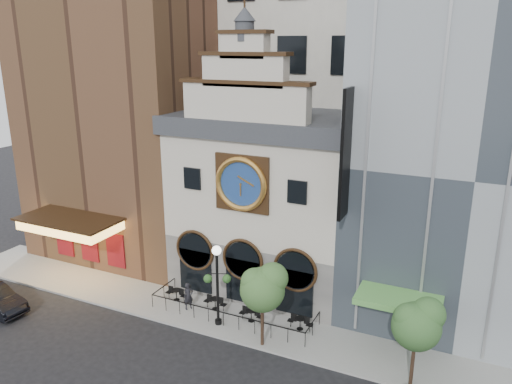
{
  "coord_description": "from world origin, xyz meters",
  "views": [
    {
      "loc": [
        13.25,
        -22.4,
        16.85
      ],
      "look_at": [
        -0.04,
        6.0,
        7.43
      ],
      "focal_mm": 35.0,
      "sensor_mm": 36.0,
      "label": 1
    }
  ],
  "objects_px": {
    "bistro_0": "(176,294)",
    "bistro_3": "(300,322)",
    "tree_right": "(418,323)",
    "tree_left": "(263,286)",
    "pedestrian": "(188,296)",
    "bistro_1": "(215,303)",
    "lamppost": "(217,277)",
    "bistro_2": "(251,315)"
  },
  "relations": [
    {
      "from": "bistro_2",
      "to": "tree_left",
      "type": "bearing_deg",
      "value": -49.04
    },
    {
      "from": "bistro_0",
      "to": "tree_left",
      "type": "relative_size",
      "value": 0.31
    },
    {
      "from": "bistro_0",
      "to": "pedestrian",
      "type": "relative_size",
      "value": 0.87
    },
    {
      "from": "tree_left",
      "to": "tree_right",
      "type": "height_order",
      "value": "tree_left"
    },
    {
      "from": "bistro_1",
      "to": "lamppost",
      "type": "distance_m",
      "value": 3.3
    },
    {
      "from": "bistro_0",
      "to": "bistro_1",
      "type": "bearing_deg",
      "value": 1.58
    },
    {
      "from": "bistro_3",
      "to": "tree_right",
      "type": "xyz_separation_m",
      "value": [
        6.91,
        -2.39,
        3.09
      ]
    },
    {
      "from": "bistro_0",
      "to": "bistro_1",
      "type": "relative_size",
      "value": 1.0
    },
    {
      "from": "bistro_3",
      "to": "lamppost",
      "type": "relative_size",
      "value": 0.3
    },
    {
      "from": "pedestrian",
      "to": "tree_right",
      "type": "relative_size",
      "value": 0.37
    },
    {
      "from": "bistro_3",
      "to": "tree_right",
      "type": "bearing_deg",
      "value": -19.07
    },
    {
      "from": "bistro_1",
      "to": "tree_left",
      "type": "distance_m",
      "value": 5.99
    },
    {
      "from": "bistro_1",
      "to": "pedestrian",
      "type": "distance_m",
      "value": 1.78
    },
    {
      "from": "bistro_2",
      "to": "bistro_3",
      "type": "relative_size",
      "value": 1.0
    },
    {
      "from": "tree_right",
      "to": "bistro_0",
      "type": "bearing_deg",
      "value": 171.95
    },
    {
      "from": "tree_left",
      "to": "tree_right",
      "type": "bearing_deg",
      "value": -0.01
    },
    {
      "from": "tree_left",
      "to": "lamppost",
      "type": "bearing_deg",
      "value": 166.5
    },
    {
      "from": "bistro_1",
      "to": "pedestrian",
      "type": "bearing_deg",
      "value": -156.03
    },
    {
      "from": "bistro_0",
      "to": "tree_right",
      "type": "bearing_deg",
      "value": -8.05
    },
    {
      "from": "bistro_3",
      "to": "pedestrian",
      "type": "height_order",
      "value": "pedestrian"
    },
    {
      "from": "bistro_2",
      "to": "tree_right",
      "type": "bearing_deg",
      "value": -11.08
    },
    {
      "from": "bistro_1",
      "to": "bistro_2",
      "type": "bearing_deg",
      "value": -7.14
    },
    {
      "from": "bistro_2",
      "to": "lamppost",
      "type": "bearing_deg",
      "value": -146.53
    },
    {
      "from": "bistro_0",
      "to": "bistro_2",
      "type": "bearing_deg",
      "value": -2.65
    },
    {
      "from": "bistro_0",
      "to": "pedestrian",
      "type": "height_order",
      "value": "pedestrian"
    },
    {
      "from": "bistro_2",
      "to": "bistro_1",
      "type": "bearing_deg",
      "value": 172.86
    },
    {
      "from": "lamppost",
      "to": "tree_left",
      "type": "xyz_separation_m",
      "value": [
        3.41,
        -0.82,
        0.5
      ]
    },
    {
      "from": "bistro_0",
      "to": "tree_right",
      "type": "distance_m",
      "value": 16.17
    },
    {
      "from": "pedestrian",
      "to": "lamppost",
      "type": "distance_m",
      "value": 3.59
    },
    {
      "from": "bistro_0",
      "to": "tree_right",
      "type": "height_order",
      "value": "tree_right"
    },
    {
      "from": "pedestrian",
      "to": "bistro_2",
      "type": "bearing_deg",
      "value": -52.23
    },
    {
      "from": "bistro_3",
      "to": "tree_left",
      "type": "height_order",
      "value": "tree_left"
    },
    {
      "from": "tree_right",
      "to": "tree_left",
      "type": "bearing_deg",
      "value": 179.99
    },
    {
      "from": "lamppost",
      "to": "tree_left",
      "type": "relative_size",
      "value": 1.03
    },
    {
      "from": "bistro_0",
      "to": "bistro_3",
      "type": "distance_m",
      "value": 8.81
    },
    {
      "from": "bistro_1",
      "to": "pedestrian",
      "type": "xyz_separation_m",
      "value": [
        -1.58,
        -0.7,
        0.44
      ]
    },
    {
      "from": "bistro_0",
      "to": "lamppost",
      "type": "bearing_deg",
      "value": -19.22
    },
    {
      "from": "pedestrian",
      "to": "tree_left",
      "type": "xyz_separation_m",
      "value": [
        6.05,
        -1.6,
        2.81
      ]
    },
    {
      "from": "pedestrian",
      "to": "lamppost",
      "type": "bearing_deg",
      "value": -73.37
    },
    {
      "from": "bistro_0",
      "to": "tree_left",
      "type": "xyz_separation_m",
      "value": [
        7.43,
        -2.22,
        3.25
      ]
    },
    {
      "from": "bistro_0",
      "to": "tree_left",
      "type": "distance_m",
      "value": 8.41
    },
    {
      "from": "pedestrian",
      "to": "tree_left",
      "type": "relative_size",
      "value": 0.36
    }
  ]
}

